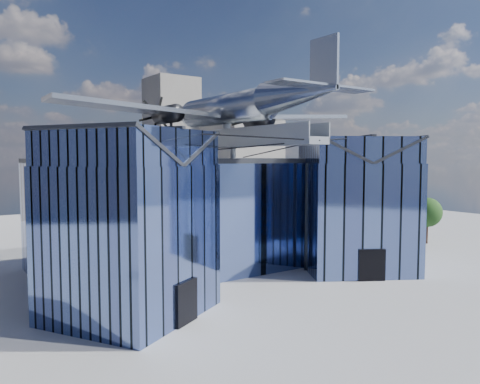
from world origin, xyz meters
TOP-DOWN VIEW (x-y plane):
  - ground_plane at (0.00, 0.00)m, footprint 120.00×120.00m
  - museum at (0.00, 5.82)m, footprint 32.88×24.50m
  - bg_towers at (1.45, 50.49)m, footprint 77.00×24.50m
  - tree_plaza_e at (27.00, 2.80)m, footprint 4.51×4.51m
  - tree_side_e at (26.51, 4.49)m, footprint 3.87×3.87m

SIDE VIEW (x-z plane):
  - ground_plane at x=0.00m, z-range 0.00..0.00m
  - tree_plaza_e at x=27.00m, z-range 0.95..6.30m
  - tree_side_e at x=26.51m, z-range 1.01..6.73m
  - museum at x=0.00m, z-range -3.26..14.34m
  - bg_towers at x=1.45m, z-range -2.99..23.01m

